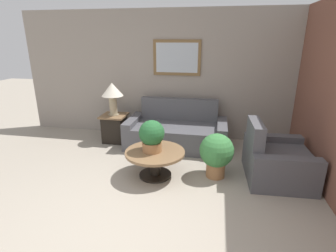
{
  "coord_description": "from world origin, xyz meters",
  "views": [
    {
      "loc": [
        0.84,
        -2.27,
        2.04
      ],
      "look_at": [
        0.04,
        1.98,
        0.59
      ],
      "focal_mm": 28.0,
      "sensor_mm": 36.0,
      "label": 1
    }
  ],
  "objects_px": {
    "potted_plant_on_table": "(152,135)",
    "potted_plant_floor": "(216,153)",
    "table_lamp": "(112,92)",
    "couch_main": "(177,132)",
    "armchair": "(275,161)",
    "coffee_table": "(155,158)",
    "side_table": "(115,128)"
  },
  "relations": [
    {
      "from": "side_table",
      "to": "table_lamp",
      "type": "xyz_separation_m",
      "value": [
        0.0,
        -0.0,
        0.74
      ]
    },
    {
      "from": "potted_plant_on_table",
      "to": "armchair",
      "type": "bearing_deg",
      "value": 8.85
    },
    {
      "from": "couch_main",
      "to": "armchair",
      "type": "distance_m",
      "value": 1.94
    },
    {
      "from": "table_lamp",
      "to": "potted_plant_floor",
      "type": "distance_m",
      "value": 2.43
    },
    {
      "from": "armchair",
      "to": "coffee_table",
      "type": "distance_m",
      "value": 1.82
    },
    {
      "from": "table_lamp",
      "to": "potted_plant_on_table",
      "type": "distance_m",
      "value": 1.72
    },
    {
      "from": "potted_plant_on_table",
      "to": "table_lamp",
      "type": "bearing_deg",
      "value": 131.2
    },
    {
      "from": "coffee_table",
      "to": "potted_plant_floor",
      "type": "distance_m",
      "value": 0.94
    },
    {
      "from": "table_lamp",
      "to": "potted_plant_floor",
      "type": "relative_size",
      "value": 0.94
    },
    {
      "from": "potted_plant_on_table",
      "to": "potted_plant_floor",
      "type": "xyz_separation_m",
      "value": [
        0.96,
        0.16,
        -0.27
      ]
    },
    {
      "from": "potted_plant_floor",
      "to": "coffee_table",
      "type": "bearing_deg",
      "value": -170.39
    },
    {
      "from": "table_lamp",
      "to": "potted_plant_on_table",
      "type": "relative_size",
      "value": 1.34
    },
    {
      "from": "side_table",
      "to": "couch_main",
      "type": "bearing_deg",
      "value": 0.05
    },
    {
      "from": "coffee_table",
      "to": "table_lamp",
      "type": "distance_m",
      "value": 1.86
    },
    {
      "from": "armchair",
      "to": "table_lamp",
      "type": "distance_m",
      "value": 3.2
    },
    {
      "from": "armchair",
      "to": "potted_plant_on_table",
      "type": "bearing_deg",
      "value": 96.56
    },
    {
      "from": "coffee_table",
      "to": "potted_plant_floor",
      "type": "bearing_deg",
      "value": 9.61
    },
    {
      "from": "potted_plant_on_table",
      "to": "potted_plant_floor",
      "type": "distance_m",
      "value": 1.01
    },
    {
      "from": "side_table",
      "to": "potted_plant_on_table",
      "type": "xyz_separation_m",
      "value": [
        1.11,
        -1.27,
        0.38
      ]
    },
    {
      "from": "couch_main",
      "to": "table_lamp",
      "type": "relative_size",
      "value": 2.96
    },
    {
      "from": "side_table",
      "to": "coffee_table",
      "type": "bearing_deg",
      "value": -47.6
    },
    {
      "from": "coffee_table",
      "to": "potted_plant_on_table",
      "type": "xyz_separation_m",
      "value": [
        -0.04,
        -0.0,
        0.37
      ]
    },
    {
      "from": "armchair",
      "to": "potted_plant_floor",
      "type": "xyz_separation_m",
      "value": [
        -0.88,
        -0.13,
        0.11
      ]
    },
    {
      "from": "side_table",
      "to": "armchair",
      "type": "bearing_deg",
      "value": -18.36
    },
    {
      "from": "armchair",
      "to": "potted_plant_floor",
      "type": "relative_size",
      "value": 1.57
    },
    {
      "from": "potted_plant_on_table",
      "to": "side_table",
      "type": "bearing_deg",
      "value": 131.2
    },
    {
      "from": "table_lamp",
      "to": "couch_main",
      "type": "bearing_deg",
      "value": 0.05
    },
    {
      "from": "table_lamp",
      "to": "coffee_table",
      "type": "bearing_deg",
      "value": -47.6
    },
    {
      "from": "coffee_table",
      "to": "potted_plant_floor",
      "type": "height_order",
      "value": "potted_plant_floor"
    },
    {
      "from": "armchair",
      "to": "table_lamp",
      "type": "relative_size",
      "value": 1.67
    },
    {
      "from": "couch_main",
      "to": "potted_plant_floor",
      "type": "xyz_separation_m",
      "value": [
        0.78,
        -1.11,
        0.11
      ]
    },
    {
      "from": "coffee_table",
      "to": "side_table",
      "type": "xyz_separation_m",
      "value": [
        -1.15,
        1.26,
        -0.01
      ]
    }
  ]
}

